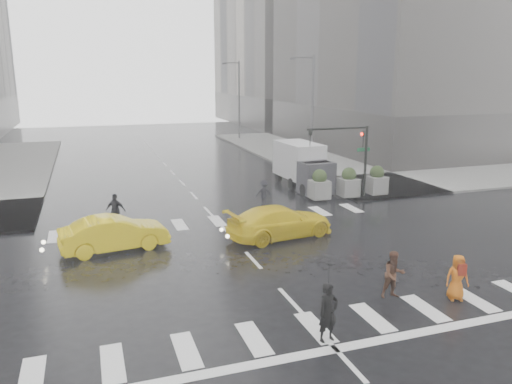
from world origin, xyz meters
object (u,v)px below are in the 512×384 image
object	(u,v)px
pedestrian_brown	(394,275)
traffic_signal_pole	(352,147)
pedestrian_orange	(457,277)
box_truck	(303,165)
taxi_mid	(114,233)

from	to	relation	value
pedestrian_brown	traffic_signal_pole	bearing A→B (deg)	72.09
pedestrian_orange	box_truck	bearing A→B (deg)	102.95
pedestrian_orange	taxi_mid	xyz separation A→B (m)	(-10.79, 8.90, -0.05)
pedestrian_brown	taxi_mid	size ratio (longest dim) A/B	0.37
traffic_signal_pole	box_truck	world-z (taller)	traffic_signal_pole
traffic_signal_pole	taxi_mid	bearing A→B (deg)	-161.30
traffic_signal_pole	pedestrian_orange	size ratio (longest dim) A/B	2.81
taxi_mid	pedestrian_brown	bearing A→B (deg)	-140.57
taxi_mid	box_truck	bearing A→B (deg)	-64.25
taxi_mid	pedestrian_orange	bearing A→B (deg)	-137.56
pedestrian_brown	taxi_mid	xyz separation A→B (m)	(-8.82, 8.08, -0.08)
taxi_mid	traffic_signal_pole	bearing A→B (deg)	-79.36
traffic_signal_pole	box_truck	distance (m)	4.35
pedestrian_brown	pedestrian_orange	xyz separation A→B (m)	(1.98, -0.82, -0.03)
traffic_signal_pole	pedestrian_orange	bearing A→B (deg)	-104.58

